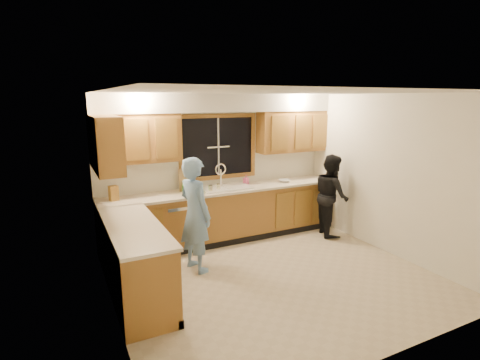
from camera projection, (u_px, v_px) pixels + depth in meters
name	position (u px, v px, depth m)	size (l,w,h in m)	color
floor	(274.00, 277.00, 5.19)	(4.20, 4.20, 0.00)	#C5B497
ceiling	(277.00, 92.00, 4.66)	(4.20, 4.20, 0.00)	silver
wall_back	(218.00, 167.00, 6.59)	(4.20, 4.20, 0.00)	white
wall_left	(108.00, 210.00, 4.01)	(3.80, 3.80, 0.00)	white
wall_right	(390.00, 175.00, 5.84)	(3.80, 3.80, 0.00)	white
base_cabinets_back	(226.00, 215.00, 6.50)	(4.20, 0.60, 0.88)	#A36E2F
base_cabinets_left	(135.00, 262.00, 4.62)	(0.60, 1.90, 0.88)	#A36E2F
countertop_back	(226.00, 190.00, 6.38)	(4.20, 0.63, 0.04)	silver
countertop_left	(134.00, 227.00, 4.53)	(0.63, 1.90, 0.04)	silver
upper_cabinets_left	(136.00, 139.00, 5.70)	(1.35, 0.33, 0.75)	#A36E2F
upper_cabinets_right	(292.00, 131.00, 6.94)	(1.35, 0.33, 0.75)	#A36E2F
upper_cabinets_return	(106.00, 145.00, 4.94)	(0.33, 0.90, 0.75)	#A36E2F
soffit	(222.00, 103.00, 6.20)	(4.20, 0.35, 0.30)	beige
window_frame	(218.00, 147.00, 6.50)	(1.44, 0.03, 1.14)	black
sink	(225.00, 191.00, 6.41)	(0.86, 0.52, 0.57)	white
dishwasher	(179.00, 224.00, 6.12)	(0.60, 0.56, 0.82)	silver
stove	(145.00, 281.00, 4.12)	(0.58, 0.75, 0.90)	silver
man	(195.00, 215.00, 5.26)	(0.60, 0.39, 1.64)	#76A5DF
woman	(331.00, 195.00, 6.70)	(0.71, 0.56, 1.47)	black
knife_block	(114.00, 193.00, 5.60)	(0.12, 0.10, 0.23)	olive
cutting_board	(187.00, 180.00, 6.21)	(0.28, 0.02, 0.37)	tan
dish_crate	(192.00, 188.00, 6.13)	(0.30, 0.28, 0.14)	green
soap_bottle	(246.00, 180.00, 6.68)	(0.08, 0.08, 0.17)	#E45691
bowl	(284.00, 181.00, 6.86)	(0.21, 0.21, 0.05)	silver
can_left	(211.00, 189.00, 6.11)	(0.07, 0.07, 0.12)	beige
can_right	(218.00, 187.00, 6.23)	(0.06, 0.06, 0.11)	beige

